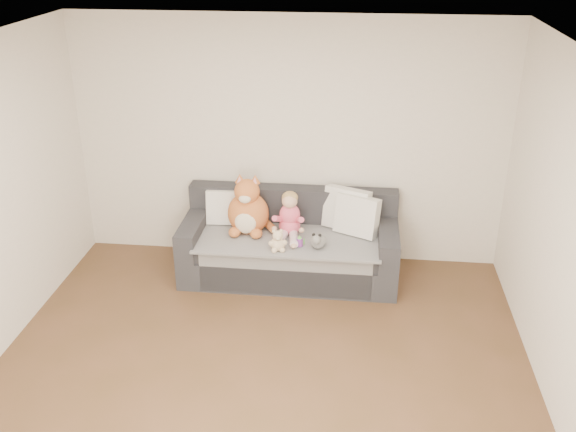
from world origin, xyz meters
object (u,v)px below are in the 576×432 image
object	(u,v)px
sofa	(290,247)
plush_cat	(248,210)
teddy_bear	(278,242)
sippy_cup	(300,241)
toddler	(289,218)

from	to	relation	value
sofa	plush_cat	world-z (taller)	plush_cat
sofa	teddy_bear	world-z (taller)	sofa
sofa	sippy_cup	world-z (taller)	sofa
plush_cat	teddy_bear	bearing A→B (deg)	-46.44
sofa	plush_cat	size ratio (longest dim) A/B	3.39
toddler	plush_cat	distance (m)	0.43
plush_cat	toddler	bearing A→B (deg)	-3.63
sippy_cup	teddy_bear	bearing A→B (deg)	-150.25
teddy_bear	sippy_cup	xyz separation A→B (m)	(0.20, 0.12, -0.03)
teddy_bear	plush_cat	bearing A→B (deg)	117.46
toddler	teddy_bear	bearing A→B (deg)	-101.19
toddler	sofa	bearing A→B (deg)	88.23
teddy_bear	toddler	bearing A→B (deg)	63.81
toddler	sippy_cup	world-z (taller)	toddler
teddy_bear	sippy_cup	bearing A→B (deg)	15.46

